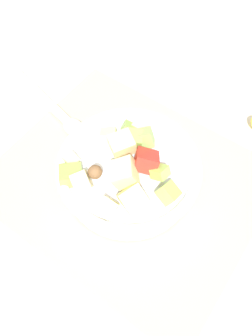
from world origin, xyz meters
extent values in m
plane|color=silver|center=(0.00, 0.00, 0.00)|extent=(2.40, 2.40, 0.00)
cube|color=tan|center=(0.00, 0.00, 0.00)|extent=(0.45, 0.38, 0.01)
cylinder|color=white|center=(0.00, 0.00, 0.03)|extent=(0.22, 0.22, 0.05)
torus|color=white|center=(0.00, 0.00, 0.06)|extent=(0.24, 0.24, 0.02)
sphere|color=brown|center=(0.03, 0.05, 0.08)|extent=(0.03, 0.04, 0.04)
cube|color=beige|center=(-0.01, 0.03, 0.08)|extent=(0.06, 0.06, 0.04)
cube|color=#8CB74C|center=(0.06, 0.07, 0.06)|extent=(0.05, 0.05, 0.03)
cube|color=beige|center=(0.02, -0.01, 0.09)|extent=(0.05, 0.05, 0.04)
cube|color=#93C160|center=(0.00, -0.05, 0.08)|extent=(0.04, 0.03, 0.04)
cube|color=beige|center=(0.04, 0.07, 0.07)|extent=(0.04, 0.04, 0.04)
cube|color=#9EC656|center=(-0.08, 0.01, 0.07)|extent=(0.04, 0.04, 0.04)
cube|color=#E5D684|center=(-0.05, 0.05, 0.07)|extent=(0.06, 0.05, 0.05)
cube|color=#E5D684|center=(0.03, -0.06, 0.07)|extent=(0.03, 0.04, 0.04)
cube|color=#8CB74C|center=(0.03, -0.05, 0.08)|extent=(0.04, 0.04, 0.04)
cube|color=red|center=(-0.03, -0.01, 0.08)|extent=(0.05, 0.06, 0.05)
cube|color=#8CB74C|center=(0.01, -0.04, 0.08)|extent=(0.04, 0.04, 0.02)
cube|color=beige|center=(-0.02, 0.08, 0.06)|extent=(0.03, 0.04, 0.04)
cube|color=beige|center=(0.05, -0.02, 0.08)|extent=(0.04, 0.04, 0.03)
cube|color=#E5D684|center=(0.08, 0.05, 0.06)|extent=(0.03, 0.02, 0.03)
cube|color=#9EC656|center=(-0.05, -0.01, 0.08)|extent=(0.03, 0.03, 0.03)
ellipsoid|color=#B7B7BC|center=(0.15, -0.03, 0.01)|extent=(0.06, 0.05, 0.01)
cube|color=#B7B7BC|center=(0.26, -0.05, 0.01)|extent=(0.19, 0.06, 0.01)
camera|label=1|loc=(-0.16, 0.23, 0.53)|focal=35.90mm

